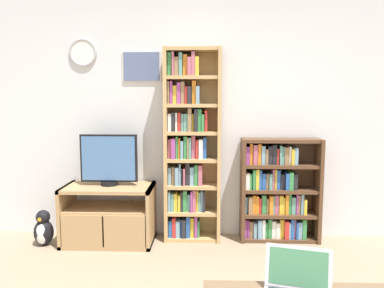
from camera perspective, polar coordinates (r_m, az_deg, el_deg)
The scene contains 7 objects.
wall_back at distance 4.10m, azimuth 1.30°, elevation 4.06°, with size 6.22×0.09×2.60m.
tv_stand at distance 4.08m, azimuth -12.58°, elevation -10.38°, with size 0.93×0.51×0.61m.
television at distance 3.99m, azimuth -12.54°, elevation -2.39°, with size 0.59×0.18×0.53m.
bookshelf_tall at distance 3.96m, azimuth -0.38°, elevation -0.47°, with size 0.59×0.28×2.03m.
bookshelf_short at distance 4.12m, azimuth 12.70°, elevation -7.14°, with size 0.83×0.27×1.09m.
laptop at distance 2.22m, azimuth 15.77°, elevation -20.14°, with size 0.41×0.35×0.25m.
penguin_figurine at distance 4.24m, azimuth -21.72°, elevation -12.00°, with size 0.20×0.18×0.37m.
Camera 1 is at (0.05, -1.72, 1.50)m, focal length 35.00 mm.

